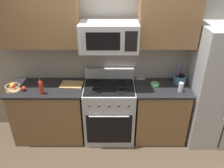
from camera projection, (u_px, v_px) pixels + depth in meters
name	position (u px, v px, depth m)	size (l,w,h in m)	color
ground_plane	(109.00, 168.00, 3.22)	(16.00, 16.00, 0.00)	#473828
wall_back	(110.00, 53.00, 3.53)	(8.00, 0.10, 2.60)	#9E998E
counter_left	(50.00, 112.00, 3.61)	(1.10, 0.60, 0.91)	olive
range_oven	(110.00, 111.00, 3.61)	(0.76, 0.64, 1.09)	#B2B5BA
counter_right	(160.00, 112.00, 3.61)	(0.81, 0.60, 0.91)	olive
refrigerator	(222.00, 88.00, 3.38)	(0.89, 0.71, 1.83)	#B2B5BA
microwave	(109.00, 37.00, 3.05)	(0.78, 0.44, 0.37)	#B2B5BA
upper_cabinets_left	(39.00, 18.00, 3.06)	(1.09, 0.34, 0.78)	olive
upper_cabinets_right	(169.00, 18.00, 3.05)	(0.80, 0.34, 0.78)	olive
utensil_crock	(180.00, 79.00, 3.49)	(0.19, 0.19, 0.29)	teal
fruit_basket	(13.00, 87.00, 3.31)	(0.21, 0.21, 0.10)	tan
apple_loose	(24.00, 88.00, 3.29)	(0.07, 0.07, 0.07)	red
cutting_board	(72.00, 85.00, 3.45)	(0.33, 0.23, 0.02)	tan
bottle_vinegar	(181.00, 86.00, 3.25)	(0.07, 0.07, 0.18)	silver
bottle_hot_sauce	(41.00, 86.00, 3.18)	(0.06, 0.06, 0.25)	red
prep_bowl	(155.00, 85.00, 3.41)	(0.13, 0.13, 0.05)	#59AD66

